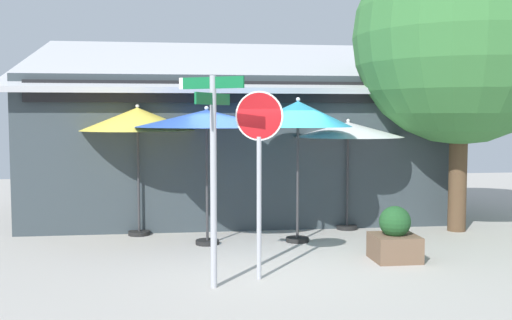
{
  "coord_description": "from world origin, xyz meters",
  "views": [
    {
      "loc": [
        -1.43,
        -9.45,
        2.4
      ],
      "look_at": [
        -0.04,
        1.2,
        1.6
      ],
      "focal_mm": 41.61,
      "sensor_mm": 36.0,
      "label": 1
    }
  ],
  "objects_px": {
    "stop_sign": "(259,150)",
    "shade_tree": "(476,42)",
    "patio_umbrella_ivory_far_right": "(348,131)",
    "sidewalk_planter": "(395,238)",
    "patio_umbrella_royal_blue_center": "(207,119)",
    "patio_umbrella_teal_right": "(298,115)",
    "patio_umbrella_mustard_left": "(138,120)",
    "street_sign_post": "(213,157)"
  },
  "relations": [
    {
      "from": "stop_sign",
      "to": "shade_tree",
      "type": "relative_size",
      "value": 0.44
    },
    {
      "from": "patio_umbrella_ivory_far_right",
      "to": "shade_tree",
      "type": "xyz_separation_m",
      "value": [
        2.49,
        -0.58,
        1.81
      ]
    },
    {
      "from": "stop_sign",
      "to": "sidewalk_planter",
      "type": "xyz_separation_m",
      "value": [
        2.39,
        0.84,
        -1.52
      ]
    },
    {
      "from": "patio_umbrella_royal_blue_center",
      "to": "patio_umbrella_teal_right",
      "type": "xyz_separation_m",
      "value": [
        1.72,
        0.01,
        0.08
      ]
    },
    {
      "from": "patio_umbrella_teal_right",
      "to": "patio_umbrella_ivory_far_right",
      "type": "height_order",
      "value": "patio_umbrella_teal_right"
    },
    {
      "from": "patio_umbrella_royal_blue_center",
      "to": "sidewalk_planter",
      "type": "bearing_deg",
      "value": -28.4
    },
    {
      "from": "shade_tree",
      "to": "stop_sign",
      "type": "bearing_deg",
      "value": -148.3
    },
    {
      "from": "stop_sign",
      "to": "patio_umbrella_mustard_left",
      "type": "relative_size",
      "value": 1.05
    },
    {
      "from": "patio_umbrella_ivory_far_right",
      "to": "shade_tree",
      "type": "height_order",
      "value": "shade_tree"
    },
    {
      "from": "stop_sign",
      "to": "patio_umbrella_royal_blue_center",
      "type": "distance_m",
      "value": 2.6
    },
    {
      "from": "patio_umbrella_royal_blue_center",
      "to": "patio_umbrella_teal_right",
      "type": "relative_size",
      "value": 0.96
    },
    {
      "from": "patio_umbrella_royal_blue_center",
      "to": "patio_umbrella_mustard_left",
      "type": "bearing_deg",
      "value": 141.72
    },
    {
      "from": "street_sign_post",
      "to": "shade_tree",
      "type": "distance_m",
      "value": 6.79
    },
    {
      "from": "stop_sign",
      "to": "sidewalk_planter",
      "type": "distance_m",
      "value": 2.95
    },
    {
      "from": "street_sign_post",
      "to": "shade_tree",
      "type": "bearing_deg",
      "value": 31.06
    },
    {
      "from": "patio_umbrella_ivory_far_right",
      "to": "stop_sign",
      "type": "bearing_deg",
      "value": -123.48
    },
    {
      "from": "patio_umbrella_teal_right",
      "to": "patio_umbrella_ivory_far_right",
      "type": "relative_size",
      "value": 1.17
    },
    {
      "from": "patio_umbrella_mustard_left",
      "to": "patio_umbrella_royal_blue_center",
      "type": "xyz_separation_m",
      "value": [
        1.32,
        -1.05,
        0.02
      ]
    },
    {
      "from": "shade_tree",
      "to": "sidewalk_planter",
      "type": "bearing_deg",
      "value": -138.77
    },
    {
      "from": "patio_umbrella_teal_right",
      "to": "street_sign_post",
      "type": "bearing_deg",
      "value": -121.98
    },
    {
      "from": "patio_umbrella_royal_blue_center",
      "to": "sidewalk_planter",
      "type": "height_order",
      "value": "patio_umbrella_royal_blue_center"
    },
    {
      "from": "street_sign_post",
      "to": "patio_umbrella_teal_right",
      "type": "height_order",
      "value": "street_sign_post"
    },
    {
      "from": "patio_umbrella_teal_right",
      "to": "patio_umbrella_ivory_far_right",
      "type": "distance_m",
      "value": 1.73
    },
    {
      "from": "patio_umbrella_teal_right",
      "to": "patio_umbrella_royal_blue_center",
      "type": "bearing_deg",
      "value": -179.75
    },
    {
      "from": "patio_umbrella_royal_blue_center",
      "to": "patio_umbrella_teal_right",
      "type": "distance_m",
      "value": 1.72
    },
    {
      "from": "shade_tree",
      "to": "patio_umbrella_mustard_left",
      "type": "bearing_deg",
      "value": 175.6
    },
    {
      "from": "shade_tree",
      "to": "sidewalk_planter",
      "type": "relative_size",
      "value": 6.82
    },
    {
      "from": "sidewalk_planter",
      "to": "stop_sign",
      "type": "bearing_deg",
      "value": -160.68
    },
    {
      "from": "patio_umbrella_ivory_far_right",
      "to": "sidewalk_planter",
      "type": "relative_size",
      "value": 2.57
    },
    {
      "from": "street_sign_post",
      "to": "patio_umbrella_ivory_far_right",
      "type": "distance_m",
      "value": 4.98
    },
    {
      "from": "stop_sign",
      "to": "patio_umbrella_royal_blue_center",
      "type": "xyz_separation_m",
      "value": [
        -0.64,
        2.48,
        0.44
      ]
    },
    {
      "from": "sidewalk_planter",
      "to": "patio_umbrella_ivory_far_right",
      "type": "bearing_deg",
      "value": 90.45
    },
    {
      "from": "street_sign_post",
      "to": "patio_umbrella_teal_right",
      "type": "bearing_deg",
      "value": 58.02
    },
    {
      "from": "patio_umbrella_mustard_left",
      "to": "patio_umbrella_royal_blue_center",
      "type": "distance_m",
      "value": 1.69
    },
    {
      "from": "stop_sign",
      "to": "patio_umbrella_teal_right",
      "type": "height_order",
      "value": "stop_sign"
    },
    {
      "from": "patio_umbrella_royal_blue_center",
      "to": "patio_umbrella_teal_right",
      "type": "height_order",
      "value": "patio_umbrella_teal_right"
    },
    {
      "from": "patio_umbrella_mustard_left",
      "to": "patio_umbrella_ivory_far_right",
      "type": "relative_size",
      "value": 1.13
    },
    {
      "from": "patio_umbrella_ivory_far_right",
      "to": "patio_umbrella_mustard_left",
      "type": "bearing_deg",
      "value": -179.23
    },
    {
      "from": "street_sign_post",
      "to": "patio_umbrella_royal_blue_center",
      "type": "bearing_deg",
      "value": 89.08
    },
    {
      "from": "street_sign_post",
      "to": "patio_umbrella_ivory_far_right",
      "type": "bearing_deg",
      "value": 52.07
    },
    {
      "from": "patio_umbrella_teal_right",
      "to": "shade_tree",
      "type": "xyz_separation_m",
      "value": [
        3.78,
        0.51,
        1.49
      ]
    },
    {
      "from": "patio_umbrella_mustard_left",
      "to": "shade_tree",
      "type": "distance_m",
      "value": 7.02
    }
  ]
}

